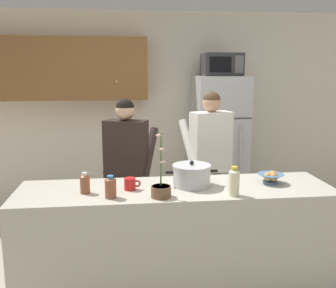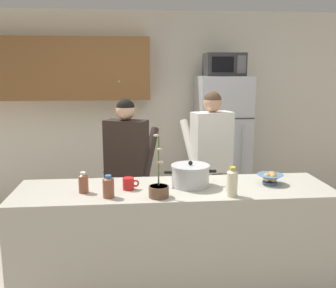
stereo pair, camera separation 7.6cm
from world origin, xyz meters
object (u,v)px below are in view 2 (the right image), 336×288
object	(u,v)px
microwave	(224,65)
bread_bowl	(270,178)
refrigerator	(222,145)
bottle_near_edge	(232,182)
potted_orchid	(159,189)
person_by_sink	(211,150)
person_near_pot	(127,161)
bottle_far_corner	(108,187)
cooking_pot	(190,175)
bottle_mid_counter	(83,183)
coffee_mug	(129,184)

from	to	relation	value
microwave	bread_bowl	xyz separation A→B (m)	(-0.02, -1.80, -0.94)
microwave	refrigerator	bearing A→B (deg)	90.07
bottle_near_edge	potted_orchid	distance (m)	0.55
microwave	person_by_sink	size ratio (longest dim) A/B	0.29
person_near_pot	bottle_near_edge	world-z (taller)	person_near_pot
bottle_far_corner	person_near_pot	bearing A→B (deg)	82.14
person_near_pot	potted_orchid	bearing A→B (deg)	-75.50
cooking_pot	bottle_far_corner	size ratio (longest dim) A/B	2.50
person_by_sink	bottle_mid_counter	distance (m)	1.56
coffee_mug	bottle_mid_counter	xyz separation A→B (m)	(-0.35, -0.05, 0.03)
microwave	potted_orchid	bearing A→B (deg)	-115.17
refrigerator	cooking_pot	distance (m)	1.94
refrigerator	bread_bowl	distance (m)	1.82
coffee_mug	potted_orchid	distance (m)	0.30
microwave	bottle_near_edge	world-z (taller)	microwave
microwave	person_by_sink	xyz separation A→B (m)	(-0.33, -0.89, -0.89)
refrigerator	bottle_far_corner	distance (m)	2.44
cooking_pot	bottle_near_edge	distance (m)	0.39
refrigerator	bottle_near_edge	bearing A→B (deg)	-101.20
bread_bowl	bottle_mid_counter	world-z (taller)	bottle_mid_counter
bread_bowl	refrigerator	bearing A→B (deg)	89.35
microwave	bread_bowl	distance (m)	2.03
bottle_mid_counter	microwave	bearing A→B (deg)	50.94
person_near_pot	cooking_pot	world-z (taller)	person_near_pot
refrigerator	microwave	bearing A→B (deg)	-89.93
person_near_pot	bottle_far_corner	world-z (taller)	person_near_pot
refrigerator	person_near_pot	world-z (taller)	refrigerator
refrigerator	bottle_far_corner	size ratio (longest dim) A/B	10.42
bottle_mid_counter	bottle_near_edge	bearing A→B (deg)	-9.62
person_by_sink	bottle_mid_counter	bearing A→B (deg)	-140.35
microwave	bread_bowl	bearing A→B (deg)	-90.66
microwave	coffee_mug	size ratio (longest dim) A/B	3.66
bottle_mid_counter	potted_orchid	world-z (taller)	potted_orchid
refrigerator	coffee_mug	bearing A→B (deg)	-122.47
person_by_sink	bread_bowl	bearing A→B (deg)	-71.39
microwave	bread_bowl	size ratio (longest dim) A/B	2.19
bottle_mid_counter	person_near_pot	bearing A→B (deg)	67.54
bottle_mid_counter	potted_orchid	bearing A→B (deg)	-15.76
coffee_mug	refrigerator	bearing A→B (deg)	57.53
person_near_pot	cooking_pot	xyz separation A→B (m)	(0.52, -0.69, 0.03)
microwave	bottle_far_corner	world-z (taller)	microwave
person_near_pot	potted_orchid	xyz separation A→B (m)	(0.24, -0.94, 0.01)
coffee_mug	potted_orchid	world-z (taller)	potted_orchid
microwave	person_near_pot	distance (m)	1.88
person_by_sink	coffee_mug	world-z (taller)	person_by_sink
cooking_pot	potted_orchid	world-z (taller)	potted_orchid
refrigerator	person_near_pot	xyz separation A→B (m)	(-1.20, -1.12, 0.09)
microwave	cooking_pot	xyz separation A→B (m)	(-0.69, -1.79, -0.90)
cooking_pot	person_near_pot	bearing A→B (deg)	126.83
refrigerator	cooking_pot	xyz separation A→B (m)	(-0.69, -1.81, 0.12)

